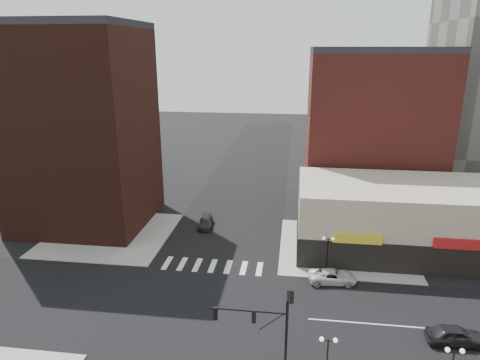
{
  "coord_description": "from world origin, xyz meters",
  "views": [
    {
      "loc": [
        8.29,
        -32.57,
        22.79
      ],
      "look_at": [
        3.35,
        4.82,
        11.0
      ],
      "focal_mm": 32.0,
      "sensor_mm": 36.0,
      "label": 1
    }
  ],
  "objects_px": {
    "traffic_signal": "(273,323)",
    "dark_sedan_east": "(456,335)",
    "white_suv": "(333,276)",
    "street_lamp_ne": "(328,246)",
    "street_lamp_se_a": "(328,350)",
    "dark_sedan_north": "(206,222)"
  },
  "relations": [
    {
      "from": "traffic_signal",
      "to": "dark_sedan_east",
      "type": "bearing_deg",
      "value": 23.0
    },
    {
      "from": "dark_sedan_east",
      "to": "white_suv",
      "type": "bearing_deg",
      "value": 45.24
    },
    {
      "from": "traffic_signal",
      "to": "street_lamp_ne",
      "type": "bearing_deg",
      "value": 73.25
    },
    {
      "from": "street_lamp_ne",
      "to": "street_lamp_se_a",
      "type": "bearing_deg",
      "value": -93.58
    },
    {
      "from": "street_lamp_ne",
      "to": "dark_sedan_east",
      "type": "relative_size",
      "value": 0.91
    },
    {
      "from": "street_lamp_se_a",
      "to": "traffic_signal",
      "type": "bearing_deg",
      "value": 177.43
    },
    {
      "from": "traffic_signal",
      "to": "dark_sedan_north",
      "type": "relative_size",
      "value": 1.82
    },
    {
      "from": "street_lamp_ne",
      "to": "dark_sedan_north",
      "type": "bearing_deg",
      "value": 144.93
    },
    {
      "from": "street_lamp_se_a",
      "to": "dark_sedan_north",
      "type": "relative_size",
      "value": 0.97
    },
    {
      "from": "dark_sedan_north",
      "to": "street_lamp_ne",
      "type": "bearing_deg",
      "value": -40.9
    },
    {
      "from": "white_suv",
      "to": "dark_sedan_north",
      "type": "xyz_separation_m",
      "value": [
        -15.59,
        12.06,
        -0.05
      ]
    },
    {
      "from": "street_lamp_ne",
      "to": "dark_sedan_north",
      "type": "xyz_separation_m",
      "value": [
        -15.04,
        10.56,
        -2.67
      ]
    },
    {
      "from": "traffic_signal",
      "to": "dark_sedan_north",
      "type": "distance_m",
      "value": 28.65
    },
    {
      "from": "street_lamp_se_a",
      "to": "street_lamp_ne",
      "type": "height_order",
      "value": "same"
    },
    {
      "from": "dark_sedan_east",
      "to": "street_lamp_ne",
      "type": "bearing_deg",
      "value": 42.12
    },
    {
      "from": "white_suv",
      "to": "dark_sedan_east",
      "type": "xyz_separation_m",
      "value": [
        9.07,
        -8.23,
        0.11
      ]
    },
    {
      "from": "street_lamp_se_a",
      "to": "dark_sedan_east",
      "type": "height_order",
      "value": "street_lamp_se_a"
    },
    {
      "from": "dark_sedan_east",
      "to": "dark_sedan_north",
      "type": "bearing_deg",
      "value": 48.01
    },
    {
      "from": "white_suv",
      "to": "dark_sedan_east",
      "type": "bearing_deg",
      "value": -137.68
    },
    {
      "from": "white_suv",
      "to": "dark_sedan_east",
      "type": "relative_size",
      "value": 1.05
    },
    {
      "from": "white_suv",
      "to": "dark_sedan_east",
      "type": "height_order",
      "value": "dark_sedan_east"
    },
    {
      "from": "street_lamp_se_a",
      "to": "dark_sedan_east",
      "type": "distance_m",
      "value": 12.58
    }
  ]
}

